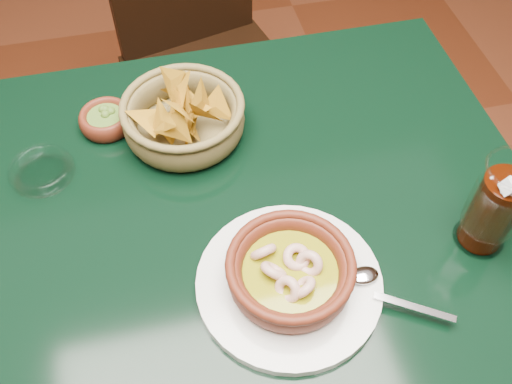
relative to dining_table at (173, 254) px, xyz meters
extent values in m
cube|color=black|center=(0.00, 0.00, 0.08)|extent=(1.20, 0.80, 0.04)
cylinder|color=black|center=(0.54, 0.34, -0.30)|extent=(0.06, 0.06, 0.71)
cube|color=black|center=(0.18, 0.64, -0.21)|extent=(0.50, 0.50, 0.04)
cylinder|color=black|center=(0.05, 0.43, -0.43)|extent=(0.04, 0.04, 0.44)
cylinder|color=black|center=(0.40, 0.51, -0.43)|extent=(0.04, 0.04, 0.44)
cylinder|color=black|center=(-0.03, 0.77, -0.43)|extent=(0.04, 0.04, 0.44)
cylinder|color=black|center=(0.31, 0.85, -0.43)|extent=(0.04, 0.04, 0.44)
cylinder|color=silver|center=(0.16, -0.15, 0.11)|extent=(0.27, 0.27, 0.01)
cylinder|color=#4D1B0E|center=(0.16, -0.15, 0.12)|extent=(0.16, 0.16, 0.01)
torus|color=#4D1B0E|center=(0.16, -0.15, 0.14)|extent=(0.20, 0.20, 0.04)
torus|color=#4D1B0E|center=(0.16, -0.15, 0.16)|extent=(0.18, 0.18, 0.01)
cylinder|color=#73730C|center=(0.16, -0.15, 0.14)|extent=(0.14, 0.14, 0.01)
torus|color=#CDA392|center=(0.19, -0.15, 0.15)|extent=(0.04, 0.05, 0.05)
torus|color=#CDA392|center=(0.17, -0.14, 0.15)|extent=(0.06, 0.06, 0.03)
torus|color=#CDA392|center=(0.13, -0.12, 0.15)|extent=(0.05, 0.04, 0.05)
torus|color=#CDA392|center=(0.13, -0.15, 0.15)|extent=(0.05, 0.04, 0.05)
torus|color=#CDA392|center=(0.15, -0.18, 0.15)|extent=(0.05, 0.06, 0.05)
torus|color=#CDA392|center=(0.17, -0.18, 0.15)|extent=(0.06, 0.05, 0.05)
cube|color=silver|center=(0.31, -0.23, 0.12)|extent=(0.10, 0.07, 0.00)
ellipsoid|color=silver|center=(0.26, -0.17, 0.12)|extent=(0.04, 0.03, 0.01)
cylinder|color=brown|center=(0.06, 0.18, 0.10)|extent=(0.18, 0.18, 0.01)
torus|color=brown|center=(0.06, 0.18, 0.13)|extent=(0.24, 0.24, 0.06)
torus|color=brown|center=(0.06, 0.18, 0.16)|extent=(0.21, 0.21, 0.01)
cone|color=#A06C12|center=(0.09, 0.17, 0.18)|extent=(0.07, 0.09, 0.11)
cone|color=#A06C12|center=(0.03, 0.18, 0.13)|extent=(0.10, 0.07, 0.08)
cone|color=#A06C12|center=(0.05, 0.23, 0.15)|extent=(0.07, 0.09, 0.10)
cone|color=#A06C12|center=(0.06, 0.16, 0.14)|extent=(0.06, 0.08, 0.06)
cone|color=#A06C12|center=(0.06, 0.19, 0.16)|extent=(0.04, 0.10, 0.10)
cone|color=#A06C12|center=(0.06, 0.19, 0.16)|extent=(0.04, 0.08, 0.08)
cone|color=#A06C12|center=(0.00, 0.17, 0.15)|extent=(0.09, 0.09, 0.04)
cone|color=#A06C12|center=(0.07, 0.18, 0.13)|extent=(0.07, 0.11, 0.09)
cone|color=#A06C12|center=(0.09, 0.14, 0.19)|extent=(0.09, 0.07, 0.09)
cone|color=#A06C12|center=(0.08, 0.18, 0.15)|extent=(0.09, 0.10, 0.06)
cone|color=#A06C12|center=(0.04, 0.13, 0.16)|extent=(0.10, 0.05, 0.09)
cone|color=#A06C12|center=(0.06, 0.22, 0.16)|extent=(0.09, 0.06, 0.10)
cone|color=#A06C12|center=(0.05, 0.15, 0.19)|extent=(0.07, 0.08, 0.07)
cone|color=#A06C12|center=(0.06, 0.16, 0.13)|extent=(0.03, 0.08, 0.07)
cone|color=#A06C12|center=(0.05, 0.23, 0.18)|extent=(0.06, 0.09, 0.10)
cone|color=#A06C12|center=(0.02, 0.15, 0.17)|extent=(0.05, 0.10, 0.09)
cone|color=#A06C12|center=(0.06, 0.19, 0.16)|extent=(0.06, 0.08, 0.09)
cone|color=#A06C12|center=(0.06, 0.21, 0.18)|extent=(0.07, 0.08, 0.08)
cone|color=#A06C12|center=(0.12, 0.18, 0.15)|extent=(0.09, 0.07, 0.08)
cone|color=#A06C12|center=(0.06, 0.20, 0.17)|extent=(0.07, 0.09, 0.09)
cylinder|color=#4D1B0E|center=(-0.07, 0.23, 0.10)|extent=(0.08, 0.08, 0.01)
torus|color=#4D1B0E|center=(-0.07, 0.23, 0.12)|extent=(0.11, 0.11, 0.04)
cylinder|color=#335117|center=(-0.07, 0.23, 0.12)|extent=(0.06, 0.06, 0.01)
sphere|color=#335117|center=(-0.06, 0.24, 0.13)|extent=(0.02, 0.02, 0.02)
sphere|color=#335117|center=(-0.06, 0.23, 0.13)|extent=(0.02, 0.02, 0.02)
sphere|color=#335117|center=(-0.07, 0.24, 0.13)|extent=(0.02, 0.02, 0.02)
sphere|color=#335117|center=(-0.08, 0.24, 0.13)|extent=(0.02, 0.02, 0.02)
sphere|color=#335117|center=(-0.07, 0.23, 0.13)|extent=(0.02, 0.02, 0.02)
cylinder|color=white|center=(0.46, -0.14, 0.10)|extent=(0.08, 0.08, 0.01)
torus|color=white|center=(0.46, -0.14, 0.18)|extent=(0.17, 0.17, 0.09)
cylinder|color=black|center=(0.46, -0.14, 0.17)|extent=(0.07, 0.07, 0.13)
cube|color=silver|center=(0.45, -0.15, 0.24)|extent=(0.03, 0.03, 0.03)
cube|color=silver|center=(0.45, -0.13, 0.22)|extent=(0.03, 0.03, 0.02)
cube|color=silver|center=(0.45, -0.15, 0.25)|extent=(0.03, 0.03, 0.03)
cube|color=silver|center=(0.45, -0.14, 0.21)|extent=(0.03, 0.03, 0.03)
cylinder|color=white|center=(-0.18, 0.14, 0.10)|extent=(0.09, 0.09, 0.01)
torus|color=white|center=(-0.18, 0.14, 0.11)|extent=(0.12, 0.12, 0.03)
camera|label=1|loc=(0.02, -0.52, 0.83)|focal=40.00mm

